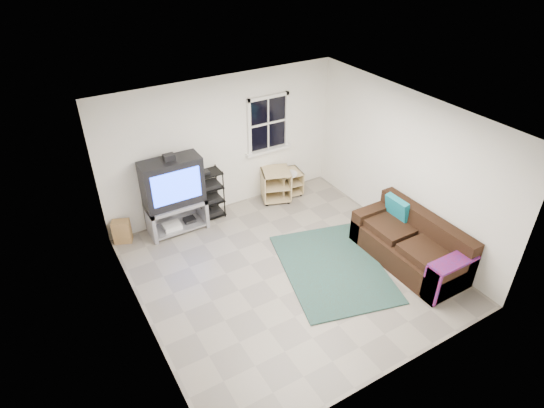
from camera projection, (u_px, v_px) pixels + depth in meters
room at (268, 127)px, 8.65m from camera, size 4.60×4.62×4.60m
tv_unit at (173, 190)px, 7.92m from camera, size 1.04×0.52×1.53m
av_rack at (210, 197)px, 8.51m from camera, size 0.49×0.36×0.98m
side_table_left at (275, 183)px, 9.11m from camera, size 0.70×0.70×0.65m
side_table_right at (289, 180)px, 9.30m from camera, size 0.52×0.52×0.53m
sofa at (411, 245)px, 7.44m from camera, size 0.88×1.98×0.90m
shag_rug at (333, 268)px, 7.44m from camera, size 2.05×2.47×0.03m
paper_bag at (122, 231)px, 7.94m from camera, size 0.35×0.29×0.43m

